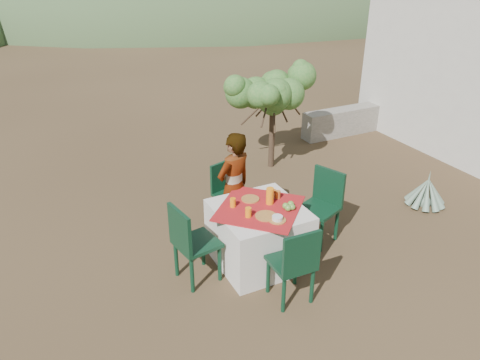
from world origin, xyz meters
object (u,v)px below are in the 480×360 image
table (259,235)px  chair_near (295,262)px  chair_left (190,241)px  juice_pitcher (270,196)px  chair_far (227,190)px  person (234,187)px  chair_right (323,202)px  shrub_tree (274,96)px  agave (426,192)px

table → chair_near: (-0.02, -0.84, 0.15)m
chair_left → juice_pitcher: (1.05, 0.04, 0.31)m
chair_far → person: size_ratio=0.58×
chair_right → person: (-1.03, 0.55, 0.21)m
chair_far → shrub_tree: bearing=25.2°
agave → person: bearing=170.1°
chair_right → person: bearing=-139.8°
table → agave: size_ratio=2.02×
chair_near → shrub_tree: size_ratio=0.59×
person → table: bearing=73.9°
shrub_tree → chair_near: bearing=-116.2°
chair_near → chair_right: chair_right is taller
chair_left → juice_pitcher: chair_left is taller
table → chair_left: chair_left is taller
chair_near → agave: 3.13m
agave → juice_pitcher: (-2.78, -0.08, 0.65)m
chair_near → chair_right: (1.01, 0.93, 0.01)m
person → agave: 3.07m
chair_near → chair_right: 1.37m
shrub_tree → person: bearing=-132.1°
table → agave: 2.95m
chair_near → chair_left: chair_left is taller
shrub_tree → agave: shrub_tree is taller
chair_far → shrub_tree: (1.53, 1.37, 0.79)m
chair_far → chair_right: bearing=-63.4°
chair_far → shrub_tree: size_ratio=0.54×
chair_left → agave: size_ratio=1.55×
agave → juice_pitcher: juice_pitcher is taller
shrub_tree → agave: size_ratio=2.50×
chair_left → person: bearing=-62.7°
agave → juice_pitcher: 2.86m
chair_far → table: bearing=-110.4°
table → juice_pitcher: bearing=13.1°
chair_far → chair_left: 1.43m
chair_near → shrub_tree: (1.61, 3.28, 0.74)m
chair_left → agave: bearing=-97.5°
agave → juice_pitcher: bearing=-178.4°
table → shrub_tree: size_ratio=0.81×
juice_pitcher → chair_left: bearing=-178.1°
shrub_tree → table: bearing=-123.2°
shrub_tree → agave: (1.35, -2.32, -1.05)m
table → chair_right: bearing=4.9°
table → chair_right: chair_right is taller
table → chair_right: (0.99, 0.09, 0.16)m
table → person: size_ratio=0.87×
chair_near → juice_pitcher: juice_pitcher is taller
agave → chair_right: bearing=-179.1°
table → shrub_tree: 3.05m
person → shrub_tree: shrub_tree is taller
chair_right → person: 1.18m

